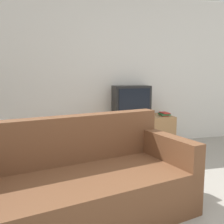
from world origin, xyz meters
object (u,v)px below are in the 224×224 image
(remote_on_stand, at_px, (131,117))
(remote_secondary, at_px, (139,117))
(book_stack, at_px, (164,114))
(television, at_px, (131,101))
(couch, at_px, (82,187))
(tv_stand, at_px, (133,132))

(remote_on_stand, relative_size, remote_secondary, 1.08)
(book_stack, xyz_separation_m, remote_secondary, (-0.51, -0.10, -0.02))
(television, distance_m, book_stack, 0.62)
(remote_secondary, bearing_deg, remote_on_stand, 174.77)
(couch, relative_size, remote_on_stand, 11.56)
(couch, bearing_deg, book_stack, 34.24)
(couch, height_order, book_stack, couch)
(television, bearing_deg, couch, -119.54)
(remote_on_stand, height_order, remote_secondary, same)
(book_stack, bearing_deg, tv_stand, 171.91)
(tv_stand, height_order, couch, couch)
(tv_stand, height_order, remote_secondary, remote_secondary)
(television, height_order, book_stack, television)
(remote_on_stand, bearing_deg, book_stack, 7.54)
(tv_stand, bearing_deg, book_stack, -8.09)
(television, relative_size, book_stack, 2.87)
(book_stack, bearing_deg, couch, -132.19)
(remote_on_stand, bearing_deg, remote_secondary, -5.23)
(television, distance_m, remote_on_stand, 0.37)
(television, height_order, couch, television)
(book_stack, relative_size, remote_secondary, 1.30)
(television, bearing_deg, book_stack, -18.75)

